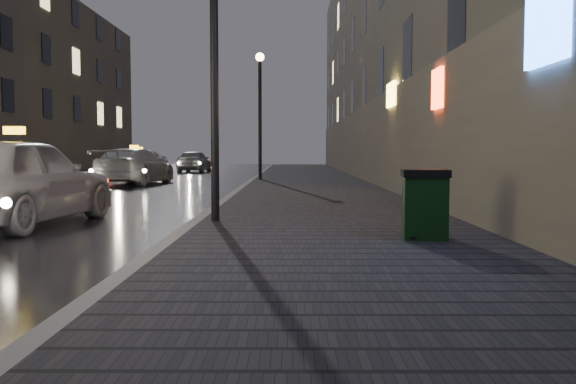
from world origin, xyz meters
name	(u,v)px	position (x,y,z in m)	size (l,w,h in m)	color
sidewalk	(309,182)	(3.90, 21.00, 0.07)	(4.60, 58.00, 0.15)	black
curb	(250,182)	(1.50, 21.00, 0.07)	(0.20, 58.00, 0.15)	slate
sidewalk_far	(0,182)	(-8.70, 21.00, 0.07)	(2.40, 58.00, 0.15)	black
curb_far	(32,182)	(-7.40, 21.00, 0.07)	(0.20, 58.00, 0.15)	slate
building_near	(377,39)	(7.10, 25.00, 6.50)	(1.80, 50.00, 13.00)	#605B54
building_far_c	(47,90)	(-13.50, 39.00, 5.50)	(6.00, 22.00, 11.00)	#6B6051
lamp_near	(214,24)	(1.85, 6.00, 3.49)	(0.36, 0.36, 5.28)	black
lamp_far	(260,100)	(1.85, 22.00, 3.49)	(0.36, 0.36, 5.28)	black
trash_bin	(425,204)	(4.98, 3.75, 0.63)	(0.68, 0.68, 0.95)	black
taxi_near	(16,180)	(-1.78, 6.45, 0.82)	(1.94, 4.83, 1.65)	silver
taxi_mid	(135,166)	(-3.20, 20.98, 0.72)	(2.02, 4.96, 1.44)	silver
taxi_far	(140,162)	(-5.26, 30.54, 0.71)	(2.35, 5.10, 1.42)	white
car_far	(194,161)	(-2.93, 35.24, 0.69)	(1.64, 4.07, 1.39)	gray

